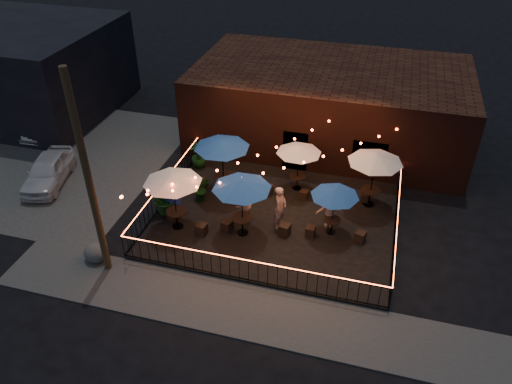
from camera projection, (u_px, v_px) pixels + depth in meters
The scene contains 39 objects.
ground at pixel (263, 250), 19.91m from camera, with size 110.00×110.00×0.00m, color black.
patio at pixel (275, 218), 21.45m from camera, with size 10.00×8.00×0.15m, color black.
sidewalk at pixel (239, 309), 17.33m from camera, with size 18.00×2.50×0.05m, color #403F3B.
parking_lot at pixel (58, 158), 25.72m from camera, with size 11.00×12.00×0.02m, color #403F3B.
brick_building at pixel (330, 104), 26.46m from camera, with size 14.00×8.00×4.00m.
background_building at pixel (9, 67), 29.58m from camera, with size 12.00×9.00×5.00m, color black.
utility_pole at pixel (89, 181), 16.77m from camera, with size 0.26×0.26×8.00m, color #382C17.
fence_front at pixel (249, 271), 17.95m from camera, with size 10.00×0.04×1.04m.
fence_left at pixel (166, 190), 22.22m from camera, with size 0.04×8.00×1.04m.
fence_right at pixel (396, 227), 20.02m from camera, with size 0.04×8.00×1.04m.
festoon_lights at pixel (250, 171), 20.05m from camera, with size 10.02×8.72×1.32m.
cafe_table_0 at pixel (173, 179), 19.54m from camera, with size 2.87×2.87×2.59m.
cafe_table_1 at pixel (222, 144), 21.61m from camera, with size 3.07×3.07×2.71m.
cafe_table_2 at pixel (242, 185), 19.19m from camera, with size 3.03×3.03×2.60m.
cafe_table_3 at pixel (299, 150), 22.05m from camera, with size 2.60×2.60×2.24m.
cafe_table_4 at pixel (335, 193), 19.47m from camera, with size 2.02×2.02×2.14m.
cafe_table_5 at pixel (376, 159), 20.81m from camera, with size 2.62×2.62×2.59m.
bistro_chair_0 at pixel (174, 214), 21.16m from camera, with size 0.43×0.43×0.51m, color black.
bistro_chair_1 at pixel (202, 229), 20.36m from camera, with size 0.40×0.40×0.47m, color black.
bistro_chair_2 at pixel (202, 183), 23.18m from camera, with size 0.38×0.38×0.45m, color black.
bistro_chair_3 at pixel (227, 188), 22.85m from camera, with size 0.37×0.37×0.44m, color black.
bistro_chair_4 at pixel (227, 226), 20.54m from camera, with size 0.40×0.40×0.47m, color black.
bistro_chair_5 at pixel (285, 230), 20.33m from camera, with size 0.42×0.42×0.49m, color black.
bistro_chair_6 at pixel (268, 190), 22.71m from camera, with size 0.39×0.39×0.46m, color black.
bistro_chair_7 at pixel (304, 195), 22.42m from camera, with size 0.35×0.35×0.41m, color black.
bistro_chair_8 at pixel (310, 231), 20.28m from camera, with size 0.36×0.36×0.43m, color black.
bistro_chair_9 at pixel (360, 237), 19.97m from camera, with size 0.39×0.39×0.46m, color black.
bistro_chair_10 at pixel (331, 192), 22.59m from camera, with size 0.39×0.39×0.46m, color black.
bistro_chair_11 at pixel (365, 198), 22.25m from camera, with size 0.34×0.34×0.40m, color black.
patron_a at pixel (280, 208), 20.36m from camera, with size 0.70×0.46×1.93m, color #E2B38E.
patron_b at pixel (243, 204), 20.69m from camera, with size 0.85×0.66×1.75m, color tan.
patron_c at pixel (330, 209), 20.40m from camera, with size 1.13×0.65×1.76m, color beige.
potted_shrub_a at pixel (166, 199), 21.32m from camera, with size 1.27×1.10×1.41m, color #12360B.
potted_shrub_b at pixel (202, 189), 22.10m from camera, with size 0.66×0.53×1.20m, color #11350A.
potted_shrub_c at pixel (199, 155), 24.45m from camera, with size 0.72×0.72×1.29m, color #0C400C.
cooler at pixel (173, 202), 21.61m from camera, with size 0.72×0.61×0.81m.
boulder at pixel (96, 253), 19.20m from camera, with size 0.93×0.79×0.73m, color #484843.
car_white at pixel (48, 171), 23.52m from camera, with size 1.58×3.93×1.34m, color silver.
car_silver at pixel (52, 119), 27.83m from camera, with size 1.51×4.32×1.42m, color gray.
Camera 1 is at (3.78, -14.57, 13.24)m, focal length 35.00 mm.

